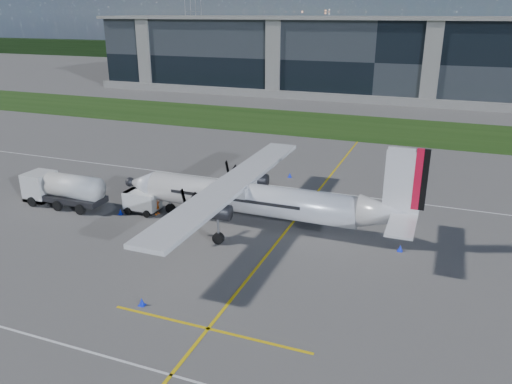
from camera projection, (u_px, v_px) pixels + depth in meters
ground at (337, 138)px, 68.80m from camera, size 400.00×400.00×0.00m
grass_strip at (349, 126)px, 75.80m from camera, size 400.00×18.00×0.04m
terminal_building at (382, 58)px, 101.31m from camera, size 120.00×20.00×15.00m
tree_line at (408, 58)px, 155.44m from camera, size 400.00×6.00×6.00m
pylon_west at (193, 16)px, 187.33m from camera, size 9.00×4.60×30.00m
yellow_taxiway_centerline at (294, 221)px, 41.48m from camera, size 0.20×70.00×0.01m
turboprop_aircraft at (260, 182)px, 39.06m from camera, size 24.77×25.69×7.71m
fuel_tanker_truck at (59, 189)px, 44.50m from camera, size 8.07×2.62×3.03m
baggage_tug at (142, 202)px, 43.07m from camera, size 3.16×1.89×1.89m
ground_crew_person at (156, 203)px, 42.63m from camera, size 0.67×0.89×2.09m
safety_cone_tail at (400, 248)px, 36.26m from camera, size 0.36×0.36×0.50m
safety_cone_nose_port at (120, 212)px, 42.85m from camera, size 0.36×0.36×0.50m
safety_cone_portwing at (142, 302)px, 29.55m from camera, size 0.36×0.36×0.50m
safety_cone_stbdwing at (290, 175)px, 52.49m from camera, size 0.36×0.36×0.50m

